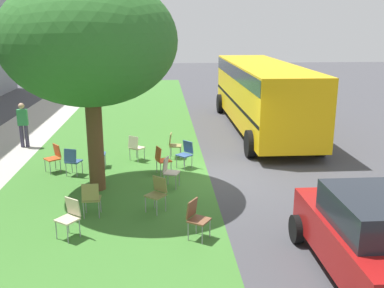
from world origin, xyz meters
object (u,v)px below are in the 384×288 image
at_px(chair_3, 196,216).
at_px(chair_8, 173,143).
at_px(chair_7, 97,152).
at_px(school_bus, 262,90).
at_px(chair_4, 72,160).
at_px(chair_10, 157,192).
at_px(chair_0, 162,158).
at_px(chair_11, 70,215).
at_px(pedestrian_1, 23,123).
at_px(chair_2, 91,197).
at_px(chair_6, 186,152).
at_px(chair_5, 54,156).
at_px(parked_car, 370,236).
at_px(chair_1, 135,146).
at_px(chair_9, 169,170).
at_px(street_tree, 89,42).

distance_m(chair_3, chair_8, 5.99).
xyz_separation_m(chair_7, school_bus, (4.76, -6.44, 1.24)).
xyz_separation_m(chair_4, chair_7, (0.81, -0.63, 0.00)).
xyz_separation_m(chair_3, chair_10, (1.50, 0.85, 0.00)).
bearing_deg(chair_8, chair_0, 166.38).
distance_m(chair_11, pedestrian_1, 8.15).
bearing_deg(chair_0, school_bus, -37.68).
xyz_separation_m(chair_2, chair_3, (-1.26, -2.43, 0.00)).
xyz_separation_m(chair_4, chair_6, (0.55, -3.50, 0.00)).
bearing_deg(chair_10, chair_5, 44.98).
height_order(chair_4, parked_car, parked_car).
bearing_deg(chair_6, chair_10, 165.11).
relative_size(chair_4, school_bus, 0.08).
xyz_separation_m(chair_1, chair_6, (-0.86, -1.66, 0.00)).
bearing_deg(chair_8, chair_6, -161.68).
bearing_deg(chair_1, chair_4, 127.36).
relative_size(chair_0, chair_8, 1.00).
bearing_deg(school_bus, chair_8, 134.87).
xyz_separation_m(parked_car, pedestrian_1, (9.51, 8.89, 0.09)).
distance_m(chair_2, chair_9, 2.67).
xyz_separation_m(chair_5, pedestrian_1, (3.00, 1.80, 0.41)).
distance_m(chair_5, parked_car, 9.62).
relative_size(chair_1, chair_7, 1.00).
height_order(chair_8, chair_9, same).
height_order(chair_3, chair_5, same).
distance_m(chair_0, chair_4, 2.72).
relative_size(chair_5, chair_7, 1.00).
bearing_deg(chair_0, chair_7, 67.53).
relative_size(chair_4, chair_11, 1.00).
distance_m(chair_8, chair_9, 2.85).
xyz_separation_m(chair_9, pedestrian_1, (4.61, 5.37, 0.41)).
distance_m(chair_0, chair_6, 0.99).
height_order(chair_1, parked_car, parked_car).
xyz_separation_m(chair_1, pedestrian_1, (2.03, 4.28, 0.41)).
bearing_deg(chair_11, school_bus, -33.33).
xyz_separation_m(chair_2, parked_car, (-3.01, -5.42, 0.32)).
relative_size(street_tree, pedestrian_1, 3.43).
relative_size(chair_5, chair_11, 1.00).
distance_m(chair_1, chair_11, 5.59).
relative_size(parked_car, pedestrian_1, 2.19).
bearing_deg(chair_11, chair_0, -26.44).
xyz_separation_m(chair_3, chair_11, (0.25, 2.74, 0.00)).
bearing_deg(chair_5, chair_0, -98.17).
height_order(street_tree, parked_car, street_tree).
xyz_separation_m(chair_6, chair_10, (-3.37, 0.90, 0.00)).
distance_m(street_tree, pedestrian_1, 6.51).
relative_size(chair_6, chair_9, 1.00).
xyz_separation_m(chair_4, chair_10, (-2.82, -2.61, 0.00)).
bearing_deg(school_bus, chair_0, 142.32).
bearing_deg(chair_4, chair_6, -81.09).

